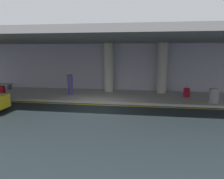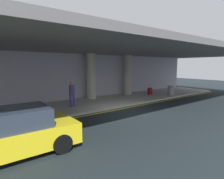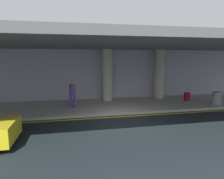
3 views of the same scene
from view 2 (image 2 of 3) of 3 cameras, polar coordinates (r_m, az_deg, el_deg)
ground_plane at (r=11.26m, az=5.20°, el=-7.02°), size 60.00×60.00×0.00m
sidewalk at (r=13.64m, az=-3.57°, el=-4.08°), size 26.00×4.20×0.15m
lane_stripe_yellow at (r=11.79m, az=2.78°, el=-6.29°), size 26.00×0.14×0.01m
support_column_far_left at (r=14.56m, az=-6.64°, el=4.18°), size 0.72×0.72×3.65m
support_column_left_mid at (r=16.92m, az=5.17°, el=4.68°), size 0.72×0.72×3.65m
ceiling_overhang at (r=12.98m, az=-2.48°, el=12.53°), size 28.00×13.20×0.30m
terminal_back_wall at (r=15.31m, az=-8.27°, el=4.04°), size 26.00×0.30×3.80m
car_yellow_taxi at (r=6.62m, az=-29.51°, el=-12.16°), size 4.10×1.92×1.50m
traveler_with_luggage at (r=11.98m, az=-12.69°, el=-0.85°), size 0.38×0.38×1.68m
suitcase_upright_primary at (r=17.19m, az=12.02°, el=-0.48°), size 0.36×0.22×0.90m
trash_bin_steel at (r=17.32m, az=18.27°, el=-0.26°), size 0.56×0.56×0.85m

